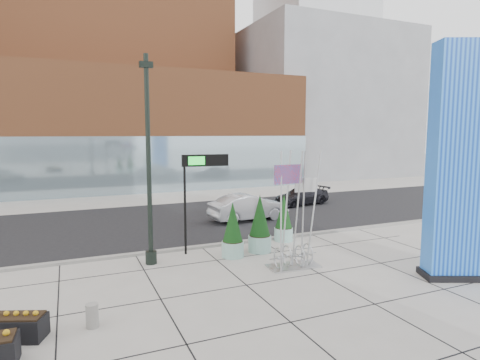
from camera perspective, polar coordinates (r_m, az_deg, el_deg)
name	(u,v)px	position (r m, az deg, el deg)	size (l,w,h in m)	color
ground	(210,280)	(14.93, -4.30, -13.97)	(160.00, 160.00, 0.00)	#9E9991
street_asphalt	(154,223)	(24.23, -12.12, -5.99)	(80.00, 12.00, 0.02)	black
curb_edge	(181,249)	(18.55, -8.42, -9.68)	(80.00, 0.30, 0.12)	gray
tower_podium	(128,131)	(40.60, -15.68, 6.76)	(34.00, 10.00, 11.00)	brown
tower_glass_front	(137,165)	(35.96, -14.49, 2.05)	(34.00, 0.60, 5.00)	#8CA5B2
building_grey_parking	(316,105)	(54.69, 10.78, 10.47)	(20.00, 18.00, 18.00)	slate
building_pale_office	(314,4)	(76.72, 10.54, 23.40)	(16.00, 16.00, 55.00)	#B2B7BC
blue_pylon	(464,167)	(16.30, 29.24, 1.63)	(2.76, 2.05, 8.42)	#0C38B9
lamp_post	(149,181)	(16.26, -12.80, -0.09)	(0.52, 0.46, 8.29)	black
public_art_sculpture	(294,237)	(16.03, 7.69, -8.01)	(2.09, 1.14, 4.62)	#BBBCC0
concrete_bollard	(92,316)	(12.17, -20.28, -17.64)	(0.34, 0.34, 0.66)	gray
overhead_street_sign	(201,169)	(17.49, -5.57, 1.62)	(2.05, 0.36, 4.34)	black
round_planter_east	(284,219)	(19.82, 6.23, -5.54)	(0.91, 0.91, 2.28)	#92C5BB
round_planter_mid	(260,225)	(17.93, 2.83, -6.36)	(1.03, 1.03, 2.57)	#92C5BB
round_planter_west	(233,231)	(17.18, -1.04, -7.25)	(0.95, 0.95, 2.38)	#92C5BB
box_planter_north	(17,326)	(12.32, -29.14, -17.69)	(1.53, 1.15, 0.76)	black
car_silver_mid	(248,207)	(24.31, 1.20, -3.92)	(1.68, 4.81, 1.59)	#A5A7AD
car_dark_east	(301,196)	(29.93, 8.72, -2.29)	(1.80, 4.43, 1.28)	black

